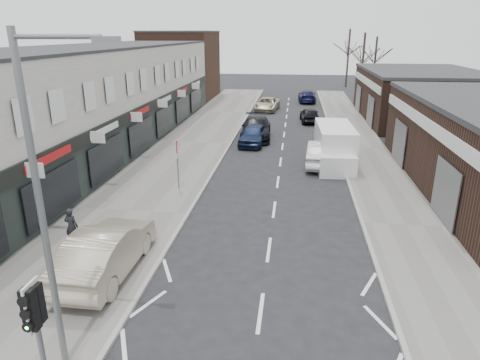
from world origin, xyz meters
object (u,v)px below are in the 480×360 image
(sedan_on_pavement, at_px, (106,250))
(parked_car_left_b, at_px, (256,128))
(warning_sign, at_px, (178,150))
(white_van, at_px, (334,146))
(parked_car_right_c, at_px, (307,96))
(street_lamp, at_px, (46,196))
(parked_car_left_c, at_px, (267,104))
(parked_car_right_b, at_px, (310,115))
(parked_car_left_a, at_px, (254,135))
(parked_car_right_a, at_px, (321,153))
(pedestrian, at_px, (71,226))
(traffic_light, at_px, (35,317))

(sedan_on_pavement, xyz_separation_m, parked_car_left_b, (3.20, 20.97, -0.15))
(warning_sign, relative_size, white_van, 0.43)
(sedan_on_pavement, relative_size, parked_car_right_c, 1.05)
(street_lamp, distance_m, parked_car_left_c, 38.38)
(white_van, relative_size, parked_car_right_b, 1.54)
(white_van, height_order, parked_car_right_b, white_van)
(street_lamp, relative_size, parked_car_left_a, 1.83)
(parked_car_left_b, relative_size, parked_car_right_b, 1.39)
(street_lamp, relative_size, parked_car_right_a, 1.66)
(sedan_on_pavement, height_order, parked_car_left_b, sedan_on_pavement)
(street_lamp, xyz_separation_m, parked_car_right_b, (6.73, 32.28, -3.93))
(pedestrian, distance_m, parked_car_left_a, 17.95)
(parked_car_right_a, bearing_deg, warning_sign, 40.45)
(traffic_light, distance_m, parked_car_left_a, 24.56)
(parked_car_right_a, distance_m, parked_car_right_c, 26.30)
(sedan_on_pavement, bearing_deg, pedestrian, -38.78)
(sedan_on_pavement, bearing_deg, parked_car_right_b, -104.43)
(warning_sign, xyz_separation_m, parked_car_left_c, (2.95, 25.31, -1.52))
(warning_sign, bearing_deg, traffic_light, -86.90)
(parked_car_right_a, relative_size, parked_car_right_b, 1.19)
(pedestrian, height_order, parked_car_left_b, parked_car_left_b)
(sedan_on_pavement, relative_size, parked_car_left_c, 1.04)
(parked_car_right_b, height_order, parked_car_right_c, parked_car_right_c)
(parked_car_left_a, distance_m, parked_car_left_c, 14.92)
(parked_car_left_a, bearing_deg, warning_sign, -100.35)
(street_lamp, distance_m, parked_car_right_a, 20.06)
(pedestrian, bearing_deg, parked_car_left_c, -95.65)
(white_van, distance_m, parked_car_left_b, 8.36)
(traffic_light, relative_size, pedestrian, 2.06)
(traffic_light, xyz_separation_m, parked_car_right_b, (6.60, 33.50, -1.72))
(parked_car_right_b, xyz_separation_m, parked_car_right_c, (0.00, 12.39, 0.02))
(white_van, bearing_deg, parked_car_left_a, 140.91)
(street_lamp, height_order, parked_car_right_b, street_lamp)
(white_van, bearing_deg, parked_car_right_a, -145.14)
(street_lamp, height_order, parked_car_right_a, street_lamp)
(parked_car_left_b, height_order, parked_car_right_a, parked_car_left_b)
(white_van, distance_m, parked_car_right_c, 25.70)
(warning_sign, height_order, parked_car_left_c, warning_sign)
(warning_sign, distance_m, parked_car_left_b, 12.82)
(parked_car_left_a, distance_m, parked_car_right_a, 6.78)
(traffic_light, relative_size, parked_car_left_a, 0.71)
(sedan_on_pavement, xyz_separation_m, pedestrian, (-2.25, 1.85, -0.09))
(traffic_light, relative_size, street_lamp, 0.39)
(warning_sign, bearing_deg, sedan_on_pavement, -91.64)
(traffic_light, bearing_deg, warning_sign, 93.10)
(street_lamp, height_order, pedestrian, street_lamp)
(warning_sign, bearing_deg, white_van, 35.92)
(parked_car_left_a, height_order, parked_car_right_b, parked_car_left_a)
(traffic_light, xyz_separation_m, white_van, (7.80, 20.21, -1.28))
(warning_sign, bearing_deg, parked_car_right_b, 69.30)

